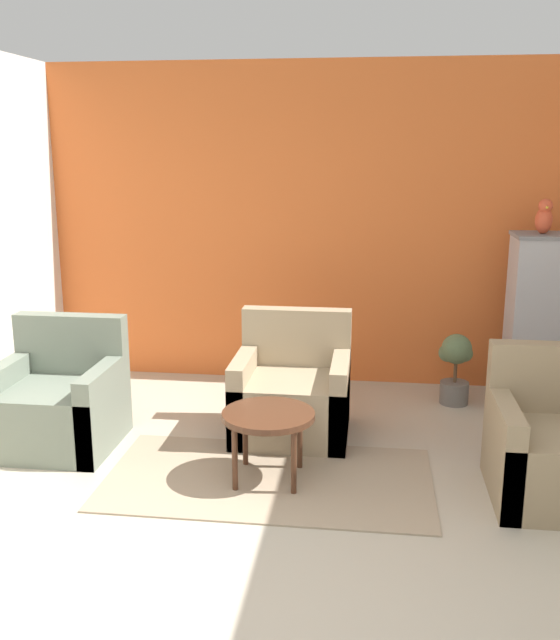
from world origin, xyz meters
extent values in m
plane|color=#B2A893|center=(0.00, 0.00, 0.00)|extent=(20.00, 20.00, 0.00)
cube|color=orange|center=(0.00, 3.50, 1.39)|extent=(4.68, 0.06, 2.78)
cube|color=gray|center=(-0.03, 1.41, 0.01)|extent=(2.07, 1.14, 0.01)
cylinder|color=#472819|center=(-0.03, 1.41, 0.44)|extent=(0.58, 0.58, 0.04)
cylinder|color=#472819|center=(-0.21, 1.23, 0.21)|extent=(0.04, 0.04, 0.42)
cylinder|color=#472819|center=(0.15, 1.23, 0.21)|extent=(0.04, 0.04, 0.42)
cylinder|color=#472819|center=(-0.21, 1.59, 0.21)|extent=(0.04, 0.04, 0.42)
cylinder|color=#472819|center=(0.15, 1.59, 0.21)|extent=(0.04, 0.04, 0.42)
cube|color=slate|center=(-1.59, 1.75, 0.23)|extent=(0.82, 0.77, 0.45)
cube|color=slate|center=(-1.59, 2.06, 0.67)|extent=(0.82, 0.14, 0.43)
cube|color=slate|center=(-1.94, 1.75, 0.30)|extent=(0.12, 0.77, 0.60)
cube|color=slate|center=(-1.23, 1.75, 0.30)|extent=(0.12, 0.77, 0.60)
cube|color=#8E7A5B|center=(1.75, 1.70, 0.67)|extent=(0.82, 0.14, 0.43)
cube|color=#8E7A5B|center=(1.40, 1.38, 0.30)|extent=(0.12, 0.77, 0.60)
cube|color=#9E896B|center=(0.03, 2.15, 0.23)|extent=(0.82, 0.77, 0.45)
cube|color=#9E896B|center=(0.03, 2.46, 0.67)|extent=(0.82, 0.14, 0.43)
cube|color=#9E896B|center=(-0.32, 2.15, 0.30)|extent=(0.12, 0.77, 0.60)
cube|color=#9E896B|center=(0.38, 2.15, 0.30)|extent=(0.12, 0.77, 0.60)
cube|color=slate|center=(1.89, 3.04, 0.04)|extent=(0.49, 0.49, 0.08)
cube|color=#A8A8AD|center=(1.89, 3.04, 0.73)|extent=(0.41, 0.41, 1.30)
cube|color=slate|center=(1.89, 3.04, 1.40)|extent=(0.43, 0.43, 0.03)
ellipsoid|color=#D14C2D|center=(1.89, 3.04, 1.51)|extent=(0.13, 0.16, 0.20)
sphere|color=#D14C2D|center=(1.89, 3.02, 1.63)|extent=(0.11, 0.11, 0.11)
cone|color=gold|center=(1.89, 2.97, 1.62)|extent=(0.05, 0.05, 0.05)
cone|color=#D14C2D|center=(1.89, 3.11, 1.49)|extent=(0.06, 0.13, 0.17)
cylinder|color=#66605B|center=(1.29, 2.99, 0.09)|extent=(0.23, 0.23, 0.18)
cylinder|color=brown|center=(1.29, 2.99, 0.28)|extent=(0.03, 0.03, 0.20)
sphere|color=#566B47|center=(1.29, 2.99, 0.47)|extent=(0.25, 0.25, 0.25)
sphere|color=#566B47|center=(1.22, 3.02, 0.42)|extent=(0.15, 0.15, 0.15)
sphere|color=#566B47|center=(1.35, 2.97, 0.44)|extent=(0.14, 0.14, 0.14)
camera|label=1|loc=(0.58, -2.72, 2.07)|focal=40.00mm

